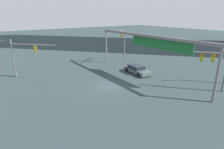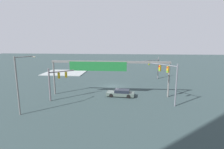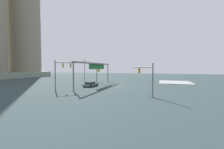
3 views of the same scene
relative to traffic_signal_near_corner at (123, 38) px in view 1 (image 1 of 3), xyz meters
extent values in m
plane|color=#2C3C3D|center=(9.31, -9.56, -4.36)|extent=(185.24, 185.24, 0.00)
cylinder|color=slate|center=(-0.78, 0.93, -1.21)|extent=(0.22, 0.22, 6.31)
cylinder|color=slate|center=(0.79, -0.95, 1.53)|extent=(3.26, 3.86, 0.16)
cube|color=#B38B1C|center=(0.25, -0.30, 0.93)|extent=(0.40, 0.41, 0.95)
cylinder|color=red|center=(0.37, -0.20, 1.22)|extent=(0.17, 0.19, 0.20)
cylinder|color=orange|center=(0.37, -0.20, 0.92)|extent=(0.17, 0.19, 0.20)
cylinder|color=green|center=(0.37, -0.20, 0.62)|extent=(0.17, 0.19, 0.20)
cube|color=#B38B1C|center=(1.22, -1.47, 0.93)|extent=(0.40, 0.41, 0.95)
cylinder|color=red|center=(1.34, -1.37, 1.22)|extent=(0.17, 0.19, 0.20)
cylinder|color=orange|center=(1.34, -1.37, 0.92)|extent=(0.17, 0.19, 0.20)
cylinder|color=green|center=(1.34, -1.37, 0.62)|extent=(0.17, 0.19, 0.20)
cylinder|color=#5E5F63|center=(-1.52, -18.77, -1.60)|extent=(0.21, 0.21, 5.52)
cylinder|color=#5E5F63|center=(0.89, -16.48, 0.48)|extent=(4.92, 4.69, 0.15)
cube|color=#B3911C|center=(1.12, -16.26, -0.12)|extent=(0.41, 0.41, 0.95)
cylinder|color=red|center=(1.01, -16.15, 0.17)|extent=(0.19, 0.18, 0.20)
cylinder|color=orange|center=(1.01, -16.15, -0.13)|extent=(0.19, 0.18, 0.20)
cylinder|color=green|center=(1.01, -16.15, -0.43)|extent=(0.19, 0.18, 0.20)
cylinder|color=#635B61|center=(16.95, -1.08, 0.24)|extent=(3.30, 2.83, 0.19)
cube|color=#B69416|center=(17.35, -0.75, -0.38)|extent=(0.41, 0.41, 0.95)
cylinder|color=red|center=(17.45, -0.87, -0.08)|extent=(0.19, 0.17, 0.20)
cylinder|color=orange|center=(17.45, -0.87, -0.38)|extent=(0.19, 0.17, 0.20)
cylinder|color=green|center=(17.45, -0.87, -0.68)|extent=(0.19, 0.17, 0.20)
cube|color=#B69416|center=(16.43, -1.53, -0.38)|extent=(0.41, 0.41, 0.95)
cylinder|color=red|center=(16.53, -1.65, -0.08)|extent=(0.19, 0.17, 0.20)
cylinder|color=orange|center=(16.53, -1.65, -0.38)|extent=(0.19, 0.17, 0.20)
cylinder|color=green|center=(16.53, -1.65, -0.68)|extent=(0.19, 0.17, 0.20)
cylinder|color=slate|center=(-0.70, -3.44, -1.48)|extent=(0.28, 0.28, 5.77)
cylinder|color=slate|center=(19.32, -3.44, -1.48)|extent=(0.28, 0.28, 5.77)
cube|color=slate|center=(9.31, -3.44, 1.58)|extent=(20.42, 0.35, 0.35)
cube|color=#18622C|center=(11.37, -3.22, 0.84)|extent=(9.90, 0.08, 1.58)
cube|color=#43534D|center=(7.44, -3.14, -3.93)|extent=(4.94, 2.29, 0.55)
cube|color=black|center=(7.15, -3.12, -3.40)|extent=(2.63, 1.85, 0.50)
cylinder|color=black|center=(8.99, -2.42, -4.04)|extent=(0.66, 0.28, 0.64)
cylinder|color=black|center=(8.83, -4.14, -4.04)|extent=(0.66, 0.28, 0.64)
cylinder|color=black|center=(6.04, -2.14, -4.04)|extent=(0.66, 0.28, 0.64)
cylinder|color=black|center=(5.88, -3.86, -4.04)|extent=(0.66, 0.28, 0.64)
camera|label=1|loc=(27.46, -22.21, 4.55)|focal=29.64mm
camera|label=2|loc=(6.36, 26.42, 5.15)|focal=28.33mm
camera|label=3|loc=(-25.26, -19.80, 0.37)|focal=22.88mm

